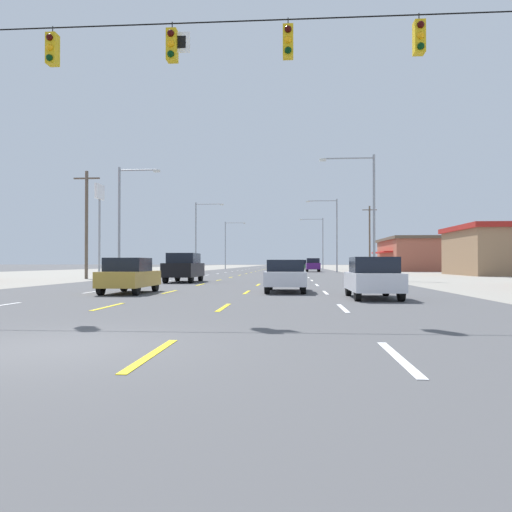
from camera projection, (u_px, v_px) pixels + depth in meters
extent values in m
plane|color=#4C4C4F|center=(267.00, 272.00, 73.58)|extent=(572.00, 572.00, 0.00)
cube|color=gray|center=(105.00, 271.00, 75.38)|extent=(28.00, 440.00, 0.01)
cube|color=gray|center=(437.00, 272.00, 71.78)|extent=(28.00, 440.00, 0.01)
cube|color=white|center=(95.00, 292.00, 22.60)|extent=(0.14, 2.60, 0.01)
cube|color=white|center=(144.00, 284.00, 30.08)|extent=(0.14, 2.60, 0.01)
cube|color=white|center=(173.00, 280.00, 37.56)|extent=(0.14, 2.60, 0.01)
cube|color=white|center=(193.00, 277.00, 45.04)|extent=(0.14, 2.60, 0.01)
cube|color=white|center=(207.00, 275.00, 52.52)|extent=(0.14, 2.60, 0.01)
cube|color=white|center=(218.00, 274.00, 60.00)|extent=(0.14, 2.60, 0.01)
cube|color=white|center=(226.00, 272.00, 67.48)|extent=(0.14, 2.60, 0.01)
cube|color=white|center=(232.00, 271.00, 74.96)|extent=(0.14, 2.60, 0.01)
cube|color=white|center=(238.00, 271.00, 82.44)|extent=(0.14, 2.60, 0.01)
cube|color=white|center=(242.00, 270.00, 89.92)|extent=(0.14, 2.60, 0.01)
cube|color=white|center=(246.00, 269.00, 97.40)|extent=(0.14, 2.60, 0.01)
cube|color=white|center=(249.00, 269.00, 104.88)|extent=(0.14, 2.60, 0.01)
cube|color=white|center=(252.00, 269.00, 112.36)|extent=(0.14, 2.60, 0.01)
cube|color=white|center=(255.00, 268.00, 119.84)|extent=(0.14, 2.60, 0.01)
cube|color=white|center=(257.00, 268.00, 127.32)|extent=(0.14, 2.60, 0.01)
cube|color=white|center=(259.00, 268.00, 134.80)|extent=(0.14, 2.60, 0.01)
cube|color=white|center=(261.00, 267.00, 142.28)|extent=(0.14, 2.60, 0.01)
cube|color=white|center=(262.00, 267.00, 149.75)|extent=(0.14, 2.60, 0.01)
cube|color=white|center=(264.00, 267.00, 157.23)|extent=(0.14, 2.60, 0.01)
cube|color=white|center=(265.00, 267.00, 164.71)|extent=(0.14, 2.60, 0.01)
cube|color=white|center=(266.00, 267.00, 172.19)|extent=(0.14, 2.60, 0.01)
cube|color=white|center=(267.00, 266.00, 179.67)|extent=(0.14, 2.60, 0.01)
cube|color=white|center=(268.00, 266.00, 187.15)|extent=(0.14, 2.60, 0.01)
cube|color=white|center=(269.00, 266.00, 194.63)|extent=(0.14, 2.60, 0.01)
cube|color=white|center=(270.00, 266.00, 202.11)|extent=(0.14, 2.60, 0.01)
cube|color=white|center=(271.00, 266.00, 209.59)|extent=(0.14, 2.60, 0.01)
cube|color=white|center=(271.00, 266.00, 217.07)|extent=(0.14, 2.60, 0.01)
cube|color=white|center=(272.00, 266.00, 224.55)|extent=(0.14, 2.60, 0.01)
cube|color=yellow|center=(108.00, 307.00, 14.87)|extent=(0.14, 2.60, 0.01)
cube|color=yellow|center=(170.00, 292.00, 22.35)|extent=(0.14, 2.60, 0.01)
cube|color=yellow|center=(200.00, 285.00, 29.83)|extent=(0.14, 2.60, 0.01)
cube|color=yellow|center=(219.00, 280.00, 37.31)|extent=(0.14, 2.60, 0.01)
cube|color=yellow|center=(231.00, 277.00, 44.79)|extent=(0.14, 2.60, 0.01)
cube|color=yellow|center=(240.00, 275.00, 52.27)|extent=(0.14, 2.60, 0.01)
cube|color=yellow|center=(246.00, 274.00, 59.75)|extent=(0.14, 2.60, 0.01)
cube|color=yellow|center=(251.00, 272.00, 67.23)|extent=(0.14, 2.60, 0.01)
cube|color=yellow|center=(255.00, 271.00, 74.71)|extent=(0.14, 2.60, 0.01)
cube|color=yellow|center=(259.00, 271.00, 82.19)|extent=(0.14, 2.60, 0.01)
cube|color=yellow|center=(261.00, 270.00, 89.66)|extent=(0.14, 2.60, 0.01)
cube|color=yellow|center=(264.00, 269.00, 97.14)|extent=(0.14, 2.60, 0.01)
cube|color=yellow|center=(266.00, 269.00, 104.62)|extent=(0.14, 2.60, 0.01)
cube|color=yellow|center=(268.00, 269.00, 112.10)|extent=(0.14, 2.60, 0.01)
cube|color=yellow|center=(269.00, 268.00, 119.58)|extent=(0.14, 2.60, 0.01)
cube|color=yellow|center=(270.00, 268.00, 127.06)|extent=(0.14, 2.60, 0.01)
cube|color=yellow|center=(272.00, 268.00, 134.54)|extent=(0.14, 2.60, 0.01)
cube|color=yellow|center=(273.00, 267.00, 142.02)|extent=(0.14, 2.60, 0.01)
cube|color=yellow|center=(274.00, 267.00, 149.50)|extent=(0.14, 2.60, 0.01)
cube|color=yellow|center=(275.00, 267.00, 156.98)|extent=(0.14, 2.60, 0.01)
cube|color=yellow|center=(275.00, 267.00, 164.46)|extent=(0.14, 2.60, 0.01)
cube|color=yellow|center=(276.00, 267.00, 171.94)|extent=(0.14, 2.60, 0.01)
cube|color=yellow|center=(277.00, 266.00, 179.42)|extent=(0.14, 2.60, 0.01)
cube|color=yellow|center=(277.00, 266.00, 186.90)|extent=(0.14, 2.60, 0.01)
cube|color=yellow|center=(278.00, 266.00, 194.38)|extent=(0.14, 2.60, 0.01)
cube|color=yellow|center=(278.00, 266.00, 201.86)|extent=(0.14, 2.60, 0.01)
cube|color=yellow|center=(279.00, 266.00, 209.34)|extent=(0.14, 2.60, 0.01)
cube|color=yellow|center=(279.00, 266.00, 216.82)|extent=(0.14, 2.60, 0.01)
cube|color=yellow|center=(280.00, 266.00, 224.30)|extent=(0.14, 2.60, 0.01)
cube|color=yellow|center=(152.00, 354.00, 7.14)|extent=(0.14, 2.60, 0.01)
cube|color=yellow|center=(224.00, 307.00, 14.62)|extent=(0.14, 2.60, 0.01)
cube|color=yellow|center=(247.00, 292.00, 22.10)|extent=(0.14, 2.60, 0.01)
cube|color=yellow|center=(258.00, 285.00, 29.57)|extent=(0.14, 2.60, 0.01)
cube|color=yellow|center=(265.00, 280.00, 37.05)|extent=(0.14, 2.60, 0.01)
cube|color=yellow|center=(270.00, 277.00, 44.53)|extent=(0.14, 2.60, 0.01)
cube|color=yellow|center=(273.00, 275.00, 52.01)|extent=(0.14, 2.60, 0.01)
cube|color=yellow|center=(275.00, 274.00, 59.49)|extent=(0.14, 2.60, 0.01)
cube|color=yellow|center=(277.00, 272.00, 66.97)|extent=(0.14, 2.60, 0.01)
cube|color=yellow|center=(279.00, 271.00, 74.45)|extent=(0.14, 2.60, 0.01)
cube|color=yellow|center=(280.00, 271.00, 81.93)|extent=(0.14, 2.60, 0.01)
cube|color=yellow|center=(281.00, 270.00, 89.41)|extent=(0.14, 2.60, 0.01)
cube|color=yellow|center=(282.00, 269.00, 96.89)|extent=(0.14, 2.60, 0.01)
cube|color=yellow|center=(282.00, 269.00, 104.37)|extent=(0.14, 2.60, 0.01)
cube|color=yellow|center=(283.00, 269.00, 111.85)|extent=(0.14, 2.60, 0.01)
cube|color=yellow|center=(284.00, 268.00, 119.33)|extent=(0.14, 2.60, 0.01)
cube|color=yellow|center=(284.00, 268.00, 126.81)|extent=(0.14, 2.60, 0.01)
cube|color=yellow|center=(285.00, 268.00, 134.29)|extent=(0.14, 2.60, 0.01)
cube|color=yellow|center=(285.00, 267.00, 141.77)|extent=(0.14, 2.60, 0.01)
cube|color=yellow|center=(285.00, 267.00, 149.25)|extent=(0.14, 2.60, 0.01)
cube|color=yellow|center=(286.00, 267.00, 156.73)|extent=(0.14, 2.60, 0.01)
cube|color=yellow|center=(286.00, 267.00, 164.21)|extent=(0.14, 2.60, 0.01)
cube|color=yellow|center=(286.00, 267.00, 171.68)|extent=(0.14, 2.60, 0.01)
cube|color=yellow|center=(286.00, 266.00, 179.16)|extent=(0.14, 2.60, 0.01)
cube|color=yellow|center=(287.00, 266.00, 186.64)|extent=(0.14, 2.60, 0.01)
cube|color=yellow|center=(287.00, 266.00, 194.12)|extent=(0.14, 2.60, 0.01)
cube|color=yellow|center=(287.00, 266.00, 201.60)|extent=(0.14, 2.60, 0.01)
cube|color=yellow|center=(287.00, 266.00, 209.08)|extent=(0.14, 2.60, 0.01)
cube|color=yellow|center=(287.00, 266.00, 216.56)|extent=(0.14, 2.60, 0.01)
cube|color=yellow|center=(287.00, 266.00, 224.04)|extent=(0.14, 2.60, 0.01)
cube|color=white|center=(398.00, 358.00, 6.88)|extent=(0.14, 2.60, 0.01)
cube|color=white|center=(343.00, 308.00, 14.36)|extent=(0.14, 2.60, 0.01)
cube|color=white|center=(325.00, 293.00, 21.84)|extent=(0.14, 2.60, 0.01)
cube|color=white|center=(317.00, 285.00, 29.32)|extent=(0.14, 2.60, 0.01)
cube|color=white|center=(312.00, 280.00, 36.80)|extent=(0.14, 2.60, 0.01)
cube|color=white|center=(308.00, 277.00, 44.28)|extent=(0.14, 2.60, 0.01)
cube|color=white|center=(306.00, 275.00, 51.76)|extent=(0.14, 2.60, 0.01)
cube|color=white|center=(304.00, 274.00, 59.24)|extent=(0.14, 2.60, 0.01)
cube|color=white|center=(303.00, 273.00, 66.72)|extent=(0.14, 2.60, 0.01)
cube|color=white|center=(302.00, 272.00, 74.20)|extent=(0.14, 2.60, 0.01)
cube|color=white|center=(301.00, 271.00, 81.68)|extent=(0.14, 2.60, 0.01)
cube|color=white|center=(300.00, 270.00, 89.16)|extent=(0.14, 2.60, 0.01)
cube|color=white|center=(300.00, 269.00, 96.64)|extent=(0.14, 2.60, 0.01)
cube|color=white|center=(299.00, 269.00, 104.12)|extent=(0.14, 2.60, 0.01)
cube|color=white|center=(299.00, 269.00, 111.59)|extent=(0.14, 2.60, 0.01)
cube|color=white|center=(298.00, 268.00, 119.07)|extent=(0.14, 2.60, 0.01)
cube|color=white|center=(298.00, 268.00, 126.55)|extent=(0.14, 2.60, 0.01)
cube|color=white|center=(297.00, 268.00, 134.03)|extent=(0.14, 2.60, 0.01)
cube|color=white|center=(297.00, 267.00, 141.51)|extent=(0.14, 2.60, 0.01)
cube|color=white|center=(297.00, 267.00, 148.99)|extent=(0.14, 2.60, 0.01)
cube|color=white|center=(297.00, 267.00, 156.47)|extent=(0.14, 2.60, 0.01)
cube|color=white|center=(296.00, 267.00, 163.95)|extent=(0.14, 2.60, 0.01)
cube|color=white|center=(296.00, 267.00, 171.43)|extent=(0.14, 2.60, 0.01)
cube|color=white|center=(296.00, 266.00, 178.91)|extent=(0.14, 2.60, 0.01)
cube|color=white|center=(296.00, 266.00, 186.39)|extent=(0.14, 2.60, 0.01)
cube|color=white|center=(296.00, 266.00, 193.87)|extent=(0.14, 2.60, 0.01)
cube|color=white|center=(296.00, 266.00, 201.35)|extent=(0.14, 2.60, 0.01)
cube|color=white|center=(295.00, 266.00, 208.83)|extent=(0.14, 2.60, 0.01)
cube|color=white|center=(295.00, 266.00, 216.31)|extent=(0.14, 2.60, 0.01)
cube|color=white|center=(295.00, 266.00, 223.79)|extent=(0.14, 2.60, 0.01)
cylinder|color=black|center=(163.00, 24.00, 14.55)|extent=(26.89, 0.04, 0.04)
cube|color=white|center=(180.00, 42.00, 14.44)|extent=(0.60, 0.04, 0.60)
cube|color=black|center=(180.00, 42.00, 14.42)|extent=(0.36, 0.01, 0.36)
cube|color=gold|center=(172.00, 46.00, 14.42)|extent=(0.30, 0.34, 0.92)
cylinder|color=black|center=(172.00, 26.00, 14.42)|extent=(0.03, 0.03, 0.24)
sphere|color=#2F0402|center=(171.00, 33.00, 14.24)|extent=(0.20, 0.20, 0.20)
sphere|color=#F29E0C|center=(171.00, 44.00, 14.23)|extent=(0.20, 0.20, 0.20)
sphere|color=black|center=(171.00, 54.00, 14.23)|extent=(0.20, 0.20, 0.20)
cube|color=gold|center=(288.00, 42.00, 14.17)|extent=(0.30, 0.34, 0.92)
cylinder|color=black|center=(288.00, 22.00, 14.18)|extent=(0.03, 0.03, 0.24)
sphere|color=#2F0402|center=(288.00, 29.00, 13.99)|extent=(0.20, 0.20, 0.20)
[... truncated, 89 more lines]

